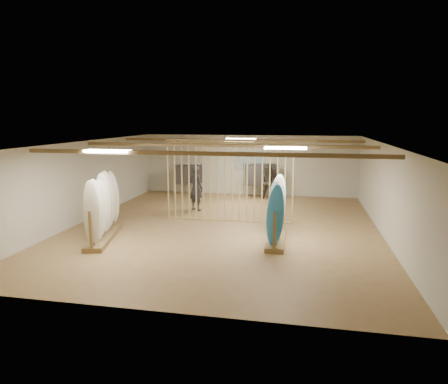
% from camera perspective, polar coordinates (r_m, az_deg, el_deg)
% --- Properties ---
extents(floor, '(12.00, 12.00, 0.00)m').
position_cam_1_polar(floor, '(13.34, -0.00, -5.07)').
color(floor, '#9B774B').
rests_on(floor, ground).
extents(ceiling, '(12.00, 12.00, 0.00)m').
position_cam_1_polar(ceiling, '(12.87, -0.00, 7.02)').
color(ceiling, gray).
rests_on(ceiling, ground).
extents(wall_back, '(12.00, 0.00, 12.00)m').
position_cam_1_polar(wall_back, '(18.89, 3.56, 3.86)').
color(wall_back, beige).
rests_on(wall_back, ground).
extents(wall_front, '(12.00, 0.00, 12.00)m').
position_cam_1_polar(wall_front, '(7.39, -9.17, -6.83)').
color(wall_front, beige).
rests_on(wall_front, ground).
extents(wall_left, '(0.00, 12.00, 12.00)m').
position_cam_1_polar(wall_left, '(14.83, -19.32, 1.45)').
color(wall_left, beige).
rests_on(wall_left, ground).
extents(wall_right, '(0.00, 12.00, 12.00)m').
position_cam_1_polar(wall_right, '(13.03, 22.11, 0.08)').
color(wall_right, beige).
rests_on(wall_right, ground).
extents(ceiling_slats, '(9.50, 6.12, 0.10)m').
position_cam_1_polar(ceiling_slats, '(12.87, -0.00, 6.67)').
color(ceiling_slats, olive).
rests_on(ceiling_slats, ground).
extents(light_panels, '(1.20, 0.35, 0.06)m').
position_cam_1_polar(light_panels, '(12.87, -0.00, 6.75)').
color(light_panels, white).
rests_on(light_panels, ground).
extents(bamboo_partition, '(4.45, 0.05, 2.78)m').
position_cam_1_polar(bamboo_partition, '(13.81, 0.65, 1.41)').
color(bamboo_partition, tan).
rests_on(bamboo_partition, ground).
extents(poster, '(1.40, 0.03, 0.90)m').
position_cam_1_polar(poster, '(18.85, 3.56, 4.46)').
color(poster, teal).
rests_on(poster, ground).
extents(rack_left, '(1.18, 2.82, 1.94)m').
position_cam_1_polar(rack_left, '(12.50, -16.86, -3.44)').
color(rack_left, olive).
rests_on(rack_left, floor).
extents(rack_right, '(0.57, 2.36, 1.89)m').
position_cam_1_polar(rack_right, '(11.82, 7.51, -3.96)').
color(rack_right, olive).
rests_on(rack_right, floor).
extents(clothing_rack_a, '(1.32, 0.86, 1.49)m').
position_cam_1_polar(clothing_rack_a, '(18.94, -5.12, 2.55)').
color(clothing_rack_a, silver).
rests_on(clothing_rack_a, floor).
extents(clothing_rack_b, '(1.45, 0.88, 1.63)m').
position_cam_1_polar(clothing_rack_b, '(18.05, 5.31, 2.43)').
color(clothing_rack_b, silver).
rests_on(clothing_rack_b, floor).
extents(shopper_a, '(0.89, 0.79, 2.02)m').
position_cam_1_polar(shopper_a, '(15.62, -4.04, 1.00)').
color(shopper_a, '#2B2B33').
rests_on(shopper_a, floor).
extents(shopper_b, '(0.94, 0.79, 1.74)m').
position_cam_1_polar(shopper_b, '(17.78, 6.36, 1.67)').
color(shopper_b, '#302C25').
rests_on(shopper_b, floor).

